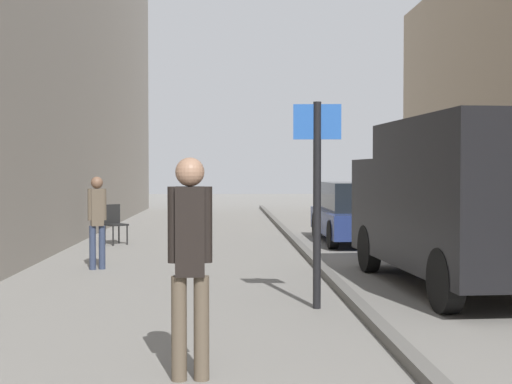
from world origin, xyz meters
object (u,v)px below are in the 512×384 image
object	(u,v)px
pedestrian_main_foreground	(190,252)
cafe_chair_near_window	(114,221)
pedestrian_mid_block	(97,216)
street_sign_post	(317,186)
delivery_van	(459,199)
parked_car	(358,213)

from	to	relation	value
pedestrian_main_foreground	cafe_chair_near_window	distance (m)	11.34
pedestrian_mid_block	cafe_chair_near_window	bearing A→B (deg)	-102.03
street_sign_post	delivery_van	bearing A→B (deg)	-143.18
street_sign_post	pedestrian_main_foreground	bearing A→B (deg)	69.52
pedestrian_main_foreground	street_sign_post	bearing A→B (deg)	63.17
pedestrian_mid_block	parked_car	xyz separation A→B (m)	(5.45, 4.53, -0.23)
pedestrian_mid_block	cafe_chair_near_window	xyz separation A→B (m)	(-0.37, 4.29, -0.40)
pedestrian_main_foreground	pedestrian_mid_block	size ratio (longest dim) A/B	1.13
pedestrian_mid_block	cafe_chair_near_window	size ratio (longest dim) A/B	1.74
delivery_van	cafe_chair_near_window	xyz separation A→B (m)	(-6.04, 6.60, -0.77)
cafe_chair_near_window	pedestrian_mid_block	bearing A→B (deg)	55.94
pedestrian_main_foreground	delivery_van	distance (m)	5.83
delivery_van	cafe_chair_near_window	world-z (taller)	delivery_van
pedestrian_mid_block	parked_car	size ratio (longest dim) A/B	0.39
parked_car	street_sign_post	world-z (taller)	street_sign_post
pedestrian_main_foreground	cafe_chair_near_window	xyz separation A→B (m)	(-2.33, 11.09, -0.52)
parked_car	pedestrian_mid_block	bearing A→B (deg)	-140.04
pedestrian_main_foreground	delivery_van	world-z (taller)	delivery_van
cafe_chair_near_window	parked_car	bearing A→B (deg)	143.42
street_sign_post	cafe_chair_near_window	size ratio (longest dim) A/B	2.77
pedestrian_main_foreground	parked_car	bearing A→B (deg)	71.26
pedestrian_main_foreground	street_sign_post	distance (m)	3.42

